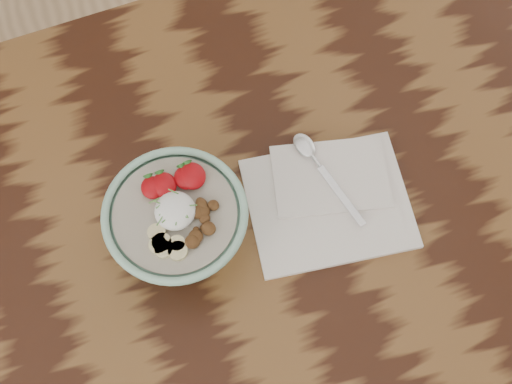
# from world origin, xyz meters

# --- Properties ---
(table) EXTENTS (1.60, 0.90, 0.75)m
(table) POSITION_xyz_m (0.00, 0.00, 0.66)
(table) COLOR black
(table) RESTS_ON ground
(breakfast_bowl) EXTENTS (0.19, 0.19, 0.13)m
(breakfast_bowl) POSITION_xyz_m (0.03, 0.03, 0.82)
(breakfast_bowl) COLOR #8EBFA6
(breakfast_bowl) RESTS_ON table
(napkin) EXTENTS (0.26, 0.22, 0.01)m
(napkin) POSITION_xyz_m (0.25, 0.01, 0.76)
(napkin) COLOR white
(napkin) RESTS_ON table
(spoon) EXTENTS (0.05, 0.17, 0.01)m
(spoon) POSITION_xyz_m (0.26, 0.07, 0.77)
(spoon) COLOR silver
(spoon) RESTS_ON napkin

